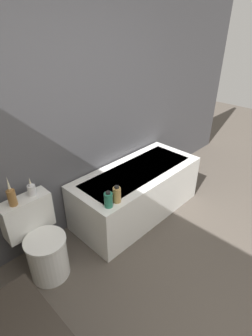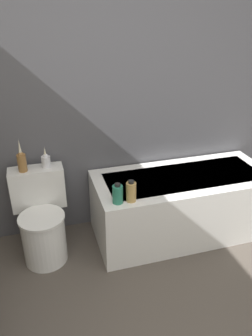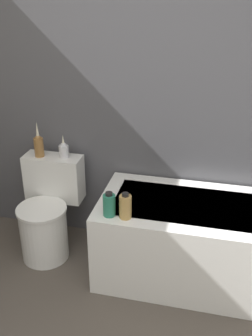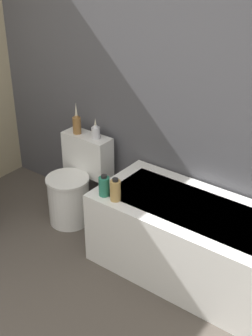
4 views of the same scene
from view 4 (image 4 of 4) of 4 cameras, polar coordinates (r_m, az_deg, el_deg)
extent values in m
cube|color=#4C4C51|center=(3.59, 2.38, 11.53)|extent=(6.40, 0.06, 2.60)
cube|color=white|center=(3.40, 8.91, -9.21)|extent=(1.56, 0.69, 0.58)
cube|color=#B7BCC6|center=(3.24, 9.28, -5.26)|extent=(1.36, 0.49, 0.01)
cylinder|color=white|center=(4.02, -6.99, -3.98)|extent=(0.35, 0.35, 0.41)
cylinder|color=white|center=(3.91, -7.17, -1.35)|extent=(0.36, 0.36, 0.02)
cube|color=white|center=(4.01, -4.70, 1.70)|extent=(0.44, 0.18, 0.35)
cylinder|color=olive|center=(3.95, -6.01, 5.18)|extent=(0.07, 0.07, 0.14)
sphere|color=olive|center=(3.93, -6.06, 6.14)|extent=(0.05, 0.05, 0.05)
cone|color=beige|center=(3.90, -6.11, 7.01)|extent=(0.02, 0.02, 0.13)
cylinder|color=silver|center=(3.87, -3.73, 4.31)|extent=(0.07, 0.07, 0.09)
sphere|color=silver|center=(3.85, -3.75, 4.94)|extent=(0.05, 0.05, 0.05)
cone|color=beige|center=(3.83, -3.77, 5.51)|extent=(0.03, 0.03, 0.08)
cylinder|color=#267259|center=(3.33, -2.68, -2.25)|extent=(0.08, 0.08, 0.14)
cylinder|color=black|center=(3.29, -2.71, -1.04)|extent=(0.04, 0.04, 0.02)
cylinder|color=tan|center=(3.27, -1.31, -2.76)|extent=(0.08, 0.08, 0.15)
cylinder|color=black|center=(3.22, -1.32, -1.45)|extent=(0.04, 0.04, 0.02)
camera|label=1|loc=(3.19, -41.57, 16.93)|focal=28.00mm
camera|label=2|loc=(2.42, -48.50, 8.58)|focal=35.00mm
camera|label=3|loc=(1.35, -42.15, 2.08)|focal=42.00mm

